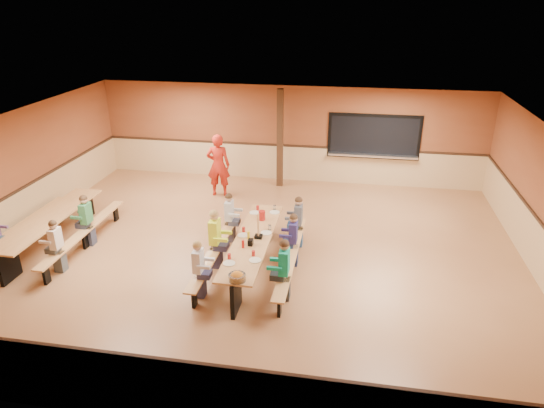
# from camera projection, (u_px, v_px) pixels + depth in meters

# --- Properties ---
(ground) EXTENTS (12.00, 12.00, 0.00)m
(ground) POSITION_uv_depth(u_px,v_px,m) (259.00, 253.00, 11.23)
(ground) COLOR brown
(ground) RESTS_ON ground
(room_envelope) EXTENTS (12.04, 10.04, 3.02)m
(room_envelope) POSITION_uv_depth(u_px,v_px,m) (258.00, 227.00, 10.95)
(room_envelope) COLOR brown
(room_envelope) RESTS_ON ground
(kitchen_pass_through) EXTENTS (2.78, 0.28, 1.38)m
(kitchen_pass_through) POSITION_uv_depth(u_px,v_px,m) (374.00, 139.00, 14.71)
(kitchen_pass_through) COLOR black
(kitchen_pass_through) RESTS_ON ground
(structural_post) EXTENTS (0.18, 0.18, 3.00)m
(structural_post) POSITION_uv_depth(u_px,v_px,m) (280.00, 139.00, 14.64)
(structural_post) COLOR #321E10
(structural_post) RESTS_ON ground
(cafeteria_table_main) EXTENTS (1.91, 3.70, 0.74)m
(cafeteria_table_main) POSITION_uv_depth(u_px,v_px,m) (253.00, 247.00, 10.39)
(cafeteria_table_main) COLOR tan
(cafeteria_table_main) RESTS_ON ground
(cafeteria_table_second) EXTENTS (1.91, 3.70, 0.74)m
(cafeteria_table_second) POSITION_uv_depth(u_px,v_px,m) (51.00, 225.00, 11.39)
(cafeteria_table_second) COLOR tan
(cafeteria_table_second) RESTS_ON ground
(seated_child_white_left) EXTENTS (0.37, 0.30, 1.20)m
(seated_child_white_left) POSITION_uv_depth(u_px,v_px,m) (199.00, 269.00, 9.41)
(seated_child_white_left) COLOR silver
(seated_child_white_left) RESTS_ON ground
(seated_adult_yellow) EXTENTS (0.43, 0.35, 1.33)m
(seated_adult_yellow) POSITION_uv_depth(u_px,v_px,m) (215.00, 239.00, 10.44)
(seated_adult_yellow) COLOR #E4FF2F
(seated_adult_yellow) RESTS_ON ground
(seated_child_grey_left) EXTENTS (0.37, 0.30, 1.21)m
(seated_child_grey_left) POSITION_uv_depth(u_px,v_px,m) (229.00, 218.00, 11.58)
(seated_child_grey_left) COLOR silver
(seated_child_grey_left) RESTS_ON ground
(seated_child_teal_right) EXTENTS (0.40, 0.33, 1.27)m
(seated_child_teal_right) POSITION_uv_depth(u_px,v_px,m) (284.00, 270.00, 9.32)
(seated_child_teal_right) COLOR #129B78
(seated_child_teal_right) RESTS_ON ground
(seated_child_navy_right) EXTENTS (0.37, 0.30, 1.21)m
(seated_child_navy_right) POSITION_uv_depth(u_px,v_px,m) (293.00, 240.00, 10.54)
(seated_child_navy_right) COLOR navy
(seated_child_navy_right) RESTS_ON ground
(seated_child_char_right) EXTENTS (0.38, 0.31, 1.23)m
(seated_child_char_right) POSITION_uv_depth(u_px,v_px,m) (298.00, 222.00, 11.35)
(seated_child_char_right) COLOR #484B53
(seated_child_char_right) RESTS_ON ground
(seated_child_green_sec) EXTENTS (0.39, 0.32, 1.25)m
(seated_child_green_sec) POSITION_uv_depth(u_px,v_px,m) (87.00, 221.00, 11.40)
(seated_child_green_sec) COLOR #357745
(seated_child_green_sec) RESTS_ON ground
(seated_child_tan_sec) EXTENTS (0.36, 0.29, 1.19)m
(seated_child_tan_sec) POSITION_uv_depth(u_px,v_px,m) (57.00, 246.00, 10.29)
(seated_child_tan_sec) COLOR beige
(seated_child_tan_sec) RESTS_ON ground
(standing_woman) EXTENTS (0.72, 0.52, 1.86)m
(standing_woman) POSITION_uv_depth(u_px,v_px,m) (218.00, 165.00, 14.14)
(standing_woman) COLOR #B32114
(standing_woman) RESTS_ON ground
(punch_pitcher) EXTENTS (0.16, 0.16, 0.22)m
(punch_pitcher) POSITION_uv_depth(u_px,v_px,m) (262.00, 215.00, 11.12)
(punch_pitcher) COLOR #AF1B17
(punch_pitcher) RESTS_ON cafeteria_table_main
(chip_bowl) EXTENTS (0.32, 0.32, 0.15)m
(chip_bowl) POSITION_uv_depth(u_px,v_px,m) (237.00, 277.00, 8.78)
(chip_bowl) COLOR orange
(chip_bowl) RESTS_ON cafeteria_table_main
(napkin_dispenser) EXTENTS (0.10, 0.14, 0.13)m
(napkin_dispenser) POSITION_uv_depth(u_px,v_px,m) (251.00, 242.00, 10.02)
(napkin_dispenser) COLOR black
(napkin_dispenser) RESTS_ON cafeteria_table_main
(condiment_mustard) EXTENTS (0.06, 0.06, 0.17)m
(condiment_mustard) POSITION_uv_depth(u_px,v_px,m) (249.00, 235.00, 10.26)
(condiment_mustard) COLOR yellow
(condiment_mustard) RESTS_ON cafeteria_table_main
(condiment_ketchup) EXTENTS (0.06, 0.06, 0.17)m
(condiment_ketchup) POSITION_uv_depth(u_px,v_px,m) (243.00, 244.00, 9.90)
(condiment_ketchup) COLOR #B2140F
(condiment_ketchup) RESTS_ON cafeteria_table_main
(table_paddle) EXTENTS (0.16, 0.16, 0.56)m
(table_paddle) POSITION_uv_depth(u_px,v_px,m) (258.00, 232.00, 10.29)
(table_paddle) COLOR black
(table_paddle) RESTS_ON cafeteria_table_main
(place_settings) EXTENTS (0.65, 3.30, 0.11)m
(place_settings) POSITION_uv_depth(u_px,v_px,m) (253.00, 236.00, 10.29)
(place_settings) COLOR beige
(place_settings) RESTS_ON cafeteria_table_main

